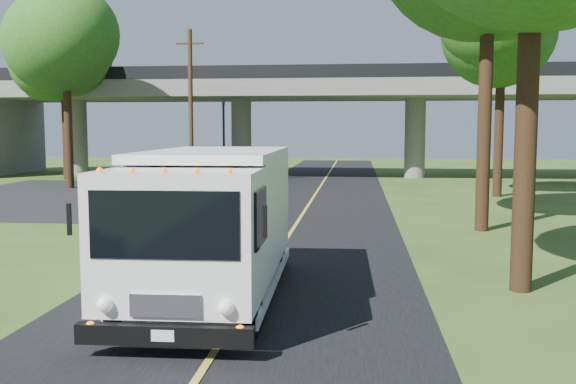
# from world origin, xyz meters

# --- Properties ---
(ground) EXTENTS (120.00, 120.00, 0.00)m
(ground) POSITION_xyz_m (0.00, 0.00, 0.00)
(ground) COLOR #2B4B1A
(ground) RESTS_ON ground
(road) EXTENTS (7.00, 90.00, 0.02)m
(road) POSITION_xyz_m (0.00, 10.00, 0.01)
(road) COLOR black
(road) RESTS_ON ground
(parking_lot) EXTENTS (16.00, 18.00, 0.01)m
(parking_lot) POSITION_xyz_m (-11.00, 18.00, 0.01)
(parking_lot) COLOR black
(parking_lot) RESTS_ON ground
(lane_line) EXTENTS (0.12, 90.00, 0.01)m
(lane_line) POSITION_xyz_m (0.00, 10.00, 0.03)
(lane_line) COLOR gold
(lane_line) RESTS_ON road
(overpass) EXTENTS (54.00, 10.00, 7.30)m
(overpass) POSITION_xyz_m (0.00, 32.00, 4.56)
(overpass) COLOR slate
(overpass) RESTS_ON ground
(traffic_signal) EXTENTS (0.18, 0.22, 5.20)m
(traffic_signal) POSITION_xyz_m (-6.00, 26.00, 3.20)
(traffic_signal) COLOR black
(traffic_signal) RESTS_ON ground
(utility_pole) EXTENTS (1.60, 0.26, 9.00)m
(utility_pole) POSITION_xyz_m (-7.50, 24.00, 4.59)
(utility_pole) COLOR #472D19
(utility_pole) RESTS_ON ground
(tree_right_far) EXTENTS (5.77, 5.67, 10.99)m
(tree_right_far) POSITION_xyz_m (9.21, 19.84, 8.30)
(tree_right_far) COLOR #382314
(tree_right_far) RESTS_ON ground
(tree_left_lot) EXTENTS (5.60, 5.50, 10.50)m
(tree_left_lot) POSITION_xyz_m (-13.79, 21.84, 7.90)
(tree_left_lot) COLOR #382314
(tree_left_lot) RESTS_ON ground
(tree_left_far) EXTENTS (5.26, 5.16, 9.89)m
(tree_left_far) POSITION_xyz_m (-16.79, 27.84, 7.45)
(tree_left_far) COLOR #382314
(tree_left_far) RESTS_ON ground
(step_van) EXTENTS (2.74, 7.03, 2.92)m
(step_van) POSITION_xyz_m (-0.72, -0.38, 1.59)
(step_van) COLOR white
(step_van) RESTS_ON ground
(red_sedan) EXTENTS (4.29, 1.98, 1.21)m
(red_sedan) POSITION_xyz_m (-9.77, 23.64, 0.61)
(red_sedan) COLOR maroon
(red_sedan) RESTS_ON ground
(pedestrian) EXTENTS (0.83, 0.70, 1.94)m
(pedestrian) POSITION_xyz_m (-3.98, 14.10, 0.97)
(pedestrian) COLOR gray
(pedestrian) RESTS_ON ground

